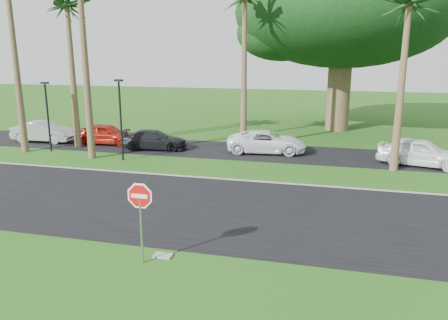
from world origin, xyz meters
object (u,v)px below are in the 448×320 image
stop_sign_near (140,207)px  car_red (106,134)px  car_pickup (420,152)px  car_dark (155,140)px  car_minivan (267,142)px  car_silver (44,132)px

stop_sign_near → car_red: 18.11m
car_pickup → car_red: bearing=101.6°
car_dark → car_pickup: 15.83m
car_minivan → car_pickup: (8.67, -1.14, 0.09)m
car_pickup → car_minivan: bearing=97.0°
car_silver → car_dark: (8.41, -0.30, -0.11)m
car_silver → stop_sign_near: bearing=-139.6°
car_silver → car_pickup: 24.25m
car_red → car_pickup: (19.62, -0.99, 0.07)m
car_red → stop_sign_near: bearing=-151.8°
car_silver → car_dark: size_ratio=1.03×
stop_sign_near → car_pickup: stop_sign_near is taller
car_dark → car_pickup: bearing=-99.7°
car_minivan → car_pickup: 8.75m
car_silver → car_minivan: bearing=-91.4°
car_silver → car_red: car_silver is taller
stop_sign_near → car_minivan: size_ratio=0.54×
stop_sign_near → car_pickup: bearing=55.1°
stop_sign_near → car_minivan: bearing=85.1°
car_dark → car_pickup: (15.83, -0.34, 0.16)m
stop_sign_near → car_silver: bearing=133.7°
stop_sign_near → car_dark: size_ratio=0.62×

